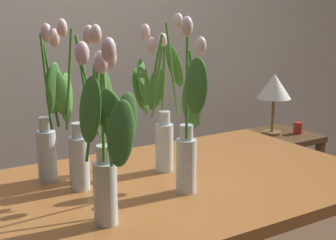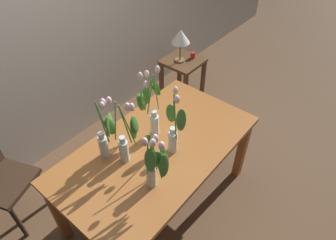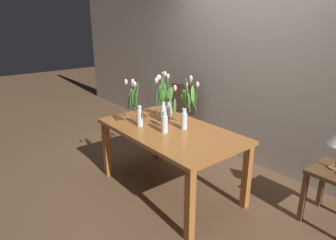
# 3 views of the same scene
# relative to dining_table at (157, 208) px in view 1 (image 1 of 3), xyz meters

# --- Properties ---
(room_wall_rear) EXTENTS (9.00, 0.10, 2.70)m
(room_wall_rear) POSITION_rel_dining_table_xyz_m (0.00, 1.35, 0.70)
(room_wall_rear) COLOR beige
(room_wall_rear) RESTS_ON ground
(dining_table) EXTENTS (1.60, 0.90, 0.74)m
(dining_table) POSITION_rel_dining_table_xyz_m (0.00, 0.00, 0.00)
(dining_table) COLOR #A3602D
(dining_table) RESTS_ON ground
(tulip_vase_0) EXTENTS (0.22, 0.18, 0.58)m
(tulip_vase_0) POSITION_rel_dining_table_xyz_m (0.10, 0.15, 0.32)
(tulip_vase_0) COLOR silver
(tulip_vase_0) RESTS_ON dining_table
(tulip_vase_1) EXTENTS (0.14, 0.14, 0.55)m
(tulip_vase_1) POSITION_rel_dining_table_xyz_m (-0.30, 0.22, 0.27)
(tulip_vase_1) COLOR silver
(tulip_vase_1) RESTS_ON dining_table
(tulip_vase_2) EXTENTS (0.18, 0.24, 0.58)m
(tulip_vase_2) POSITION_rel_dining_table_xyz_m (0.05, -0.11, 0.28)
(tulip_vase_2) COLOR silver
(tulip_vase_2) RESTS_ON dining_table
(tulip_vase_3) EXTENTS (0.18, 0.18, 0.53)m
(tulip_vase_3) POSITION_rel_dining_table_xyz_m (-0.29, -0.23, 0.31)
(tulip_vase_3) COLOR silver
(tulip_vase_3) RESTS_ON dining_table
(tulip_vase_4) EXTENTS (0.22, 0.19, 0.57)m
(tulip_vase_4) POSITION_rel_dining_table_xyz_m (-0.24, 0.08, 0.31)
(tulip_vase_4) COLOR silver
(tulip_vase_4) RESTS_ON dining_table
(side_table) EXTENTS (0.44, 0.44, 0.55)m
(side_table) POSITION_rel_dining_table_xyz_m (1.41, 0.82, -0.22)
(side_table) COLOR brown
(side_table) RESTS_ON ground
(table_lamp) EXTENTS (0.22, 0.22, 0.40)m
(table_lamp) POSITION_rel_dining_table_xyz_m (1.37, 0.84, 0.21)
(table_lamp) COLOR olive
(table_lamp) RESTS_ON side_table
(pillar_candle) EXTENTS (0.06, 0.06, 0.07)m
(pillar_candle) POSITION_rel_dining_table_xyz_m (1.52, 0.76, -0.06)
(pillar_candle) COLOR #B72D23
(pillar_candle) RESTS_ON side_table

